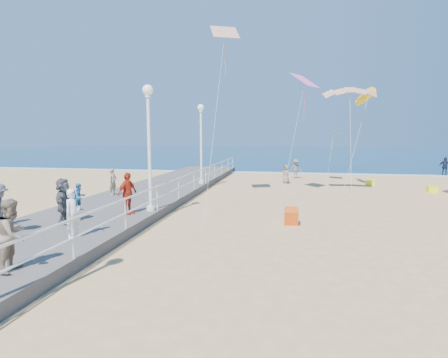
% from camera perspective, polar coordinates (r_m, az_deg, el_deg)
% --- Properties ---
extents(ground, '(160.00, 160.00, 0.00)m').
position_cam_1_polar(ground, '(14.44, 8.43, -7.49)').
color(ground, tan).
rests_on(ground, ground).
extents(ocean, '(160.00, 90.00, 0.05)m').
position_cam_1_polar(ocean, '(79.07, 10.06, 4.29)').
color(ocean, navy).
rests_on(ocean, ground).
extents(surf_line, '(160.00, 1.20, 0.04)m').
position_cam_1_polar(surf_line, '(34.67, 9.60, 0.99)').
color(surf_line, white).
rests_on(surf_line, ground).
extents(boardwalk, '(5.00, 44.00, 0.40)m').
position_cam_1_polar(boardwalk, '(16.42, -18.83, -5.31)').
color(boardwalk, '#625D59').
rests_on(boardwalk, ground).
extents(railing, '(0.05, 42.00, 0.55)m').
position_cam_1_polar(railing, '(15.20, -10.88, -2.00)').
color(railing, white).
rests_on(railing, boardwalk).
extents(lamp_post_mid, '(0.44, 0.44, 5.32)m').
position_cam_1_polar(lamp_post_mid, '(15.13, -12.16, 7.10)').
color(lamp_post_mid, white).
rests_on(lamp_post_mid, boardwalk).
extents(lamp_post_far, '(0.44, 0.44, 5.32)m').
position_cam_1_polar(lamp_post_far, '(23.70, -3.77, 7.14)').
color(lamp_post_far, white).
rests_on(lamp_post_far, boardwalk).
extents(woman_holding_toddler, '(0.52, 0.65, 1.55)m').
position_cam_1_polar(woman_holding_toddler, '(12.02, -23.39, -5.18)').
color(woman_holding_toddler, white).
rests_on(woman_holding_toddler, boardwalk).
extents(toddler_held, '(0.43, 0.50, 0.87)m').
position_cam_1_polar(toddler_held, '(11.97, -22.51, -2.72)').
color(toddler_held, teal).
rests_on(toddler_held, boardwalk).
extents(spectator_1, '(0.82, 0.97, 1.74)m').
position_cam_1_polar(spectator_1, '(9.78, -31.21, -7.78)').
color(spectator_1, gray).
rests_on(spectator_1, boardwalk).
extents(spectator_3, '(0.70, 1.09, 1.73)m').
position_cam_1_polar(spectator_3, '(14.89, -15.49, -2.26)').
color(spectator_3, red).
rests_on(spectator_3, boardwalk).
extents(spectator_5, '(0.85, 1.64, 1.69)m').
position_cam_1_polar(spectator_5, '(14.07, -24.72, -3.27)').
color(spectator_5, '#525256').
rests_on(spectator_5, boardwalk).
extents(spectator_6, '(0.45, 0.59, 1.46)m').
position_cam_1_polar(spectator_6, '(19.90, -17.69, -0.45)').
color(spectator_6, gray).
rests_on(spectator_6, boardwalk).
extents(spectator_7, '(0.67, 0.79, 1.43)m').
position_cam_1_polar(spectator_7, '(14.77, -32.67, -3.78)').
color(spectator_7, '#191835').
rests_on(spectator_7, boardwalk).
extents(beach_walker_a, '(1.19, 0.88, 1.65)m').
position_cam_1_polar(beach_walker_a, '(30.43, 11.66, 1.63)').
color(beach_walker_a, slate).
rests_on(beach_walker_a, ground).
extents(beach_walker_b, '(1.09, 0.81, 1.72)m').
position_cam_1_polar(beach_walker_b, '(37.75, 32.40, 1.75)').
color(beach_walker_b, '#192138').
rests_on(beach_walker_b, ground).
extents(beach_walker_c, '(0.80, 0.83, 1.43)m').
position_cam_1_polar(beach_walker_c, '(27.08, 10.10, 0.78)').
color(beach_walker_c, '#7C6555').
rests_on(beach_walker_c, ground).
extents(box_kite, '(0.57, 0.72, 0.74)m').
position_cam_1_polar(box_kite, '(14.55, 10.92, -6.21)').
color(box_kite, red).
rests_on(box_kite, ground).
extents(beach_chair_left, '(0.55, 0.55, 0.40)m').
position_cam_1_polar(beach_chair_left, '(27.89, 22.75, -0.54)').
color(beach_chair_left, '#FFFD1A').
rests_on(beach_chair_left, ground).
extents(beach_chair_right, '(0.55, 0.55, 0.40)m').
position_cam_1_polar(beach_chair_right, '(26.14, 30.83, -1.46)').
color(beach_chair_right, '#F7FA1A').
rests_on(beach_chair_right, ground).
extents(kite_parafoil, '(3.14, 0.94, 0.65)m').
position_cam_1_polar(kite_parafoil, '(22.64, 19.89, 13.52)').
color(kite_parafoil, '#C75017').
extents(kite_windsock, '(1.07, 3.05, 1.16)m').
position_cam_1_polar(kite_windsock, '(25.22, 22.21, 12.47)').
color(kite_windsock, yellow).
extents(kite_diamond_pink, '(1.83, 1.92, 0.86)m').
position_cam_1_polar(kite_diamond_pink, '(21.76, 13.08, 15.39)').
color(kite_diamond_pink, '#FF5DBD').
extents(kite_diamond_green, '(1.23, 1.39, 0.69)m').
position_cam_1_polar(kite_diamond_green, '(28.97, 17.47, 7.48)').
color(kite_diamond_green, green).
extents(kite_diamond_redwhite, '(1.71, 1.56, 0.87)m').
position_cam_1_polar(kite_diamond_redwhite, '(19.83, 0.13, 22.88)').
color(kite_diamond_redwhite, red).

